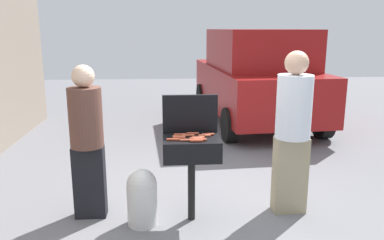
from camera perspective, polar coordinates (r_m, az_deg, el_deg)
ground_plane at (r=4.60m, az=1.67°, el=-13.13°), size 24.00×24.00×0.00m
bbq_grill at (r=4.13m, az=-0.08°, el=-4.56°), size 0.60×0.44×0.92m
grill_lid_open at (r=4.25m, az=-0.29°, el=0.89°), size 0.60×0.05×0.42m
hot_dog_0 at (r=4.13m, az=-0.54°, el=-2.27°), size 0.13×0.03×0.03m
hot_dog_1 at (r=4.07m, az=0.91°, el=-2.54°), size 0.13×0.04×0.03m
hot_dog_2 at (r=4.03m, az=0.55°, el=-2.69°), size 0.13×0.03×0.03m
hot_dog_3 at (r=3.98m, az=1.23°, el=-2.91°), size 0.13×0.03×0.03m
hot_dog_4 at (r=4.09m, az=-1.92°, el=-2.44°), size 0.13×0.04×0.03m
hot_dog_5 at (r=3.97m, az=-0.82°, el=-2.94°), size 0.13×0.03×0.03m
hot_dog_6 at (r=3.99m, az=-2.79°, el=-2.87°), size 0.13×0.04×0.03m
hot_dog_7 at (r=4.13m, az=1.83°, el=-2.29°), size 0.13×0.03×0.03m
hot_dog_8 at (r=4.21m, az=0.10°, el=-1.98°), size 0.13×0.04×0.03m
hot_dog_9 at (r=4.18m, az=2.37°, el=-2.10°), size 0.13×0.03×0.03m
hot_dog_10 at (r=3.94m, az=0.66°, el=-3.05°), size 0.13×0.03×0.03m
hot_dog_11 at (r=4.06m, az=-1.90°, el=-2.59°), size 0.13×0.03×0.03m
hot_dog_12 at (r=4.17m, az=-1.77°, el=-2.14°), size 0.13×0.03×0.03m
hot_dog_13 at (r=4.00m, az=1.01°, el=-2.79°), size 0.13×0.04×0.03m
propane_tank at (r=4.22m, az=-7.32°, el=-10.96°), size 0.32×0.32×0.62m
person_left at (r=4.31m, az=-15.11°, el=-2.42°), size 0.35×0.35×1.68m
person_right at (r=4.40m, az=14.50°, el=-1.08°), size 0.38×0.38×1.82m
parked_minivan at (r=8.67m, az=9.22°, el=6.36°), size 2.28×4.52×2.02m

